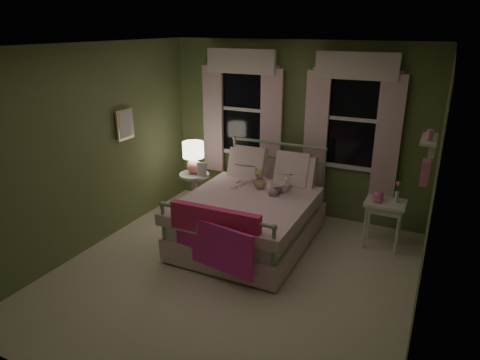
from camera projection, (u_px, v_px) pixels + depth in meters
The scene contains 18 objects.
room_shell at pixel (232, 171), 4.64m from camera, with size 4.20×4.20×4.20m.
bed at pixel (251, 215), 5.75m from camera, with size 1.58×2.04×1.18m.
pink_throw at pixel (214, 231), 4.80m from camera, with size 1.10×0.25×0.71m.
child_left at pixel (246, 166), 6.03m from camera, with size 0.25×0.17×0.70m, color #F7D1DD.
child_right at pixel (283, 170), 5.80m from camera, with size 0.35×0.27×0.72m, color #F7D1DD.
book_left at pixel (238, 168), 5.81m from camera, with size 0.20×0.27×0.03m, color beige.
book_right at pixel (276, 177), 5.59m from camera, with size 0.20×0.27×0.02m, color beige.
teddy_bear at pixel (259, 180), 5.83m from camera, with size 0.22×0.18×0.30m.
nightstand_left at pixel (195, 188), 6.61m from camera, with size 0.46×0.46×0.65m.
table_lamp at pixel (193, 155), 6.42m from camera, with size 0.32×0.32×0.48m.
book_nightstand at pixel (197, 176), 6.42m from camera, with size 0.16×0.22×0.02m, color beige.
nightstand_right at pixel (385, 209), 5.53m from camera, with size 0.50×0.40×0.64m.
pink_toy at pixel (378, 196), 5.52m from camera, with size 0.14×0.19×0.14m.
bud_vase at pixel (397, 192), 5.44m from camera, with size 0.06×0.06×0.28m.
window_left at pixel (242, 105), 6.59m from camera, with size 1.34×0.13×1.96m.
window_right at pixel (353, 115), 5.90m from camera, with size 1.34×0.13×1.96m.
wall_shelf at pixel (427, 156), 4.38m from camera, with size 0.15×0.50×0.60m.
framed_picture at pixel (125, 125), 5.87m from camera, with size 0.03×0.32×0.42m.
Camera 1 is at (1.98, -3.92, 2.80)m, focal length 32.00 mm.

